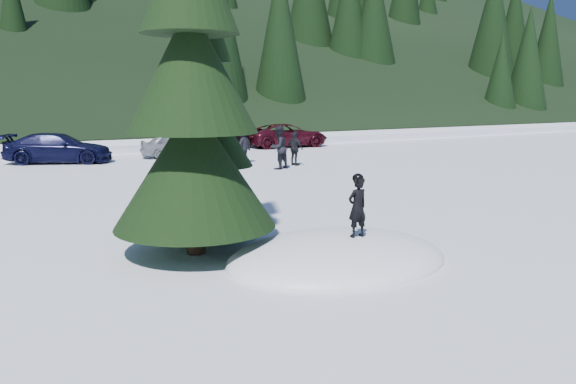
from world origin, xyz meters
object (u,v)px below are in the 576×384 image
adult_0 (279,147)px  car_3 (58,148)px  car_5 (219,138)px  car_6 (287,135)px  child_skier (357,207)px  spruce_short (214,142)px  adult_1 (295,148)px  adult_2 (243,145)px  car_4 (177,145)px  spruce_tall (192,86)px

adult_0 → car_3: 10.54m
car_5 → car_6: bearing=-113.5°
child_skier → car_3: child_skier is taller
child_skier → adult_0: (5.19, 12.58, -0.12)m
child_skier → spruce_short: bearing=-69.4°
car_6 → car_3: bearing=101.1°
adult_1 → car_5: bearing=-15.9°
adult_2 → car_4: bearing=-93.9°
child_skier → car_4: child_skier is taller
spruce_short → adult_2: bearing=62.1°
adult_1 → car_5: (-0.15, 8.42, -0.09)m
spruce_short → adult_1: spruce_short is taller
car_6 → adult_1: bearing=155.8°
car_6 → spruce_short: bearing=149.2°
adult_2 → car_5: size_ratio=0.42×
car_4 → car_6: (7.71, 2.24, 0.09)m
spruce_short → car_6: spruce_short is taller
car_5 → car_6: (4.36, -0.25, 0.03)m
adult_1 → car_6: bearing=-44.2°
spruce_short → car_5: bearing=67.0°
adult_2 → car_6: bearing=-161.1°
car_6 → adult_2: bearing=139.9°
spruce_short → car_3: size_ratio=1.12×
spruce_short → car_6: size_ratio=1.06×
child_skier → adult_1: child_skier is taller
spruce_tall → spruce_short: size_ratio=1.60×
spruce_tall → spruce_short: spruce_tall is taller
adult_0 → car_6: (5.43, 8.86, -0.22)m
adult_1 → adult_2: bearing=25.0°
spruce_tall → car_5: size_ratio=2.09×
car_3 → car_5: size_ratio=1.17×
adult_2 → car_3: adult_2 is taller
child_skier → adult_2: (4.72, 15.16, -0.18)m
adult_0 → spruce_tall: bearing=34.4°
spruce_short → car_3: spruce_short is taller
adult_1 → spruce_tall: bearing=124.7°
adult_0 → adult_1: size_ratio=1.20×
adult_2 → car_5: 6.72m
adult_1 → car_4: bearing=13.6°
spruce_short → adult_2: size_ratio=3.09×
car_6 → car_5: bearing=89.7°
child_skier → car_6: (10.62, 21.44, -0.35)m
car_6 → car_4: bearing=109.2°
child_skier → car_3: (-2.69, 19.57, -0.36)m
spruce_tall → adult_2: spruce_tall is taller
spruce_short → adult_1: size_ratio=3.48×
car_4 → spruce_short: bearing=173.0°
child_skier → adult_2: 15.88m
adult_2 → car_4: size_ratio=0.48×
car_4 → car_6: size_ratio=0.72×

